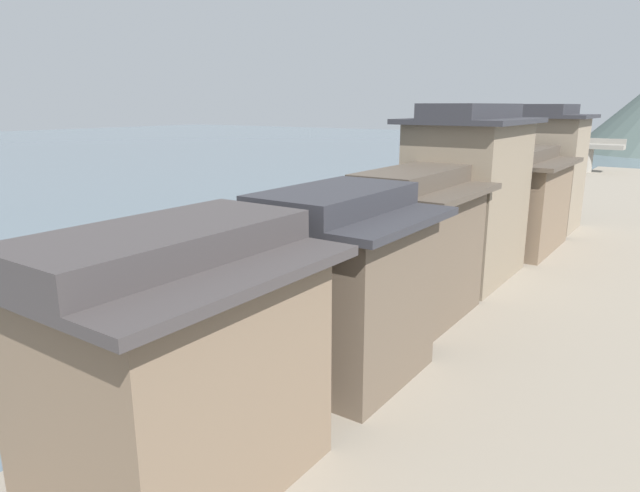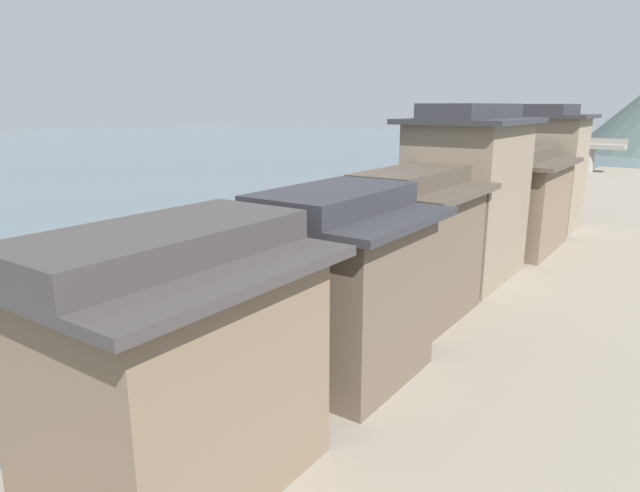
% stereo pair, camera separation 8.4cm
% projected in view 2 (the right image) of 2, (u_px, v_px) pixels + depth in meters
% --- Properties ---
extents(riverbank_right, '(18.00, 110.00, 0.92)m').
position_uv_depth(riverbank_right, '(605.00, 267.00, 32.22)').
color(riverbank_right, gray).
rests_on(riverbank_right, ground).
extents(boat_moored_nearest, '(3.66, 1.43, 0.68)m').
position_uv_depth(boat_moored_nearest, '(415.00, 218.00, 47.49)').
color(boat_moored_nearest, brown).
rests_on(boat_moored_nearest, ground).
extents(boat_moored_second, '(4.27, 1.62, 0.47)m').
position_uv_depth(boat_moored_second, '(379.00, 247.00, 38.04)').
color(boat_moored_second, '#232326').
rests_on(boat_moored_second, ground).
extents(boat_moored_third, '(2.26, 5.40, 0.45)m').
position_uv_depth(boat_moored_third, '(256.00, 333.00, 23.68)').
color(boat_moored_third, brown).
rests_on(boat_moored_third, ground).
extents(boat_moored_far, '(0.97, 4.47, 0.46)m').
position_uv_depth(boat_moored_far, '(115.00, 398.00, 18.39)').
color(boat_moored_far, brown).
rests_on(boat_moored_far, ground).
extents(boat_midriver_drifting, '(1.96, 4.97, 0.59)m').
position_uv_depth(boat_midriver_drifting, '(344.00, 295.00, 28.34)').
color(boat_midriver_drifting, '#33281E').
rests_on(boat_midriver_drifting, ground).
extents(boat_midriver_upstream, '(1.26, 5.87, 0.70)m').
position_uv_depth(boat_midriver_upstream, '(521.00, 198.00, 57.34)').
color(boat_midriver_upstream, '#423328').
rests_on(boat_midriver_upstream, ground).
extents(house_waterfront_nearest, '(6.16, 6.61, 6.14)m').
position_uv_depth(house_waterfront_nearest, '(169.00, 359.00, 12.75)').
color(house_waterfront_nearest, '#75604C').
rests_on(house_waterfront_nearest, riverbank_right).
extents(house_waterfront_second, '(6.21, 5.66, 6.14)m').
position_uv_depth(house_waterfront_second, '(333.00, 284.00, 18.09)').
color(house_waterfront_second, brown).
rests_on(house_waterfront_second, riverbank_right).
extents(house_waterfront_tall, '(5.58, 6.25, 6.14)m').
position_uv_depth(house_waterfront_tall, '(410.00, 244.00, 23.27)').
color(house_waterfront_tall, brown).
rests_on(house_waterfront_tall, riverbank_right).
extents(house_waterfront_narrow, '(5.56, 7.64, 8.74)m').
position_uv_depth(house_waterfront_narrow, '(467.00, 194.00, 28.07)').
color(house_waterfront_narrow, '#7F705B').
rests_on(house_waterfront_narrow, riverbank_right).
extents(house_waterfront_far, '(6.13, 8.06, 6.14)m').
position_uv_depth(house_waterfront_far, '(515.00, 200.00, 34.32)').
color(house_waterfront_far, '#75604C').
rests_on(house_waterfront_far, riverbank_right).
extents(house_waterfront_end, '(5.97, 5.52, 8.74)m').
position_uv_depth(house_waterfront_end, '(544.00, 168.00, 39.59)').
color(house_waterfront_end, gray).
rests_on(house_waterfront_end, riverbank_right).
extents(mooring_post_dock_near, '(0.20, 0.20, 0.99)m').
position_uv_depth(mooring_post_dock_near, '(111.00, 406.00, 15.55)').
color(mooring_post_dock_near, '#473828').
rests_on(mooring_post_dock_near, riverbank_right).
extents(mooring_post_dock_mid, '(0.20, 0.20, 1.00)m').
position_uv_depth(mooring_post_dock_mid, '(323.00, 301.00, 23.86)').
color(mooring_post_dock_mid, '#473828').
rests_on(mooring_post_dock_mid, riverbank_right).
extents(mooring_post_dock_far, '(0.20, 0.20, 0.99)m').
position_uv_depth(mooring_post_dock_far, '(400.00, 263.00, 29.60)').
color(mooring_post_dock_far, '#473828').
rests_on(mooring_post_dock_far, riverbank_right).
extents(stone_bridge, '(22.29, 2.40, 5.32)m').
position_uv_depth(stone_bridge, '(535.00, 151.00, 77.48)').
color(stone_bridge, gray).
rests_on(stone_bridge, ground).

